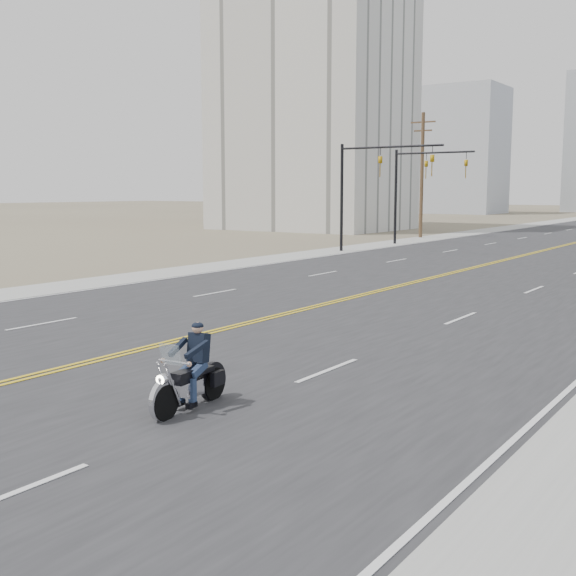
% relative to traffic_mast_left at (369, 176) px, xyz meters
% --- Properties ---
extents(ground_plane, '(400.00, 400.00, 0.00)m').
position_rel_traffic_mast_left_xyz_m(ground_plane, '(8.98, -32.00, -4.94)').
color(ground_plane, '#776D56').
rests_on(ground_plane, ground).
extents(sidewalk_left, '(3.00, 200.00, 0.01)m').
position_rel_traffic_mast_left_xyz_m(sidewalk_left, '(-2.52, 38.00, -4.93)').
color(sidewalk_left, '#A5A5A0').
rests_on(sidewalk_left, ground).
extents(traffic_mast_left, '(7.10, 0.26, 7.00)m').
position_rel_traffic_mast_left_xyz_m(traffic_mast_left, '(0.00, 0.00, 0.00)').
color(traffic_mast_left, black).
rests_on(traffic_mast_left, ground).
extents(traffic_mast_far, '(6.10, 0.26, 7.00)m').
position_rel_traffic_mast_left_xyz_m(traffic_mast_far, '(-0.33, 8.00, -0.06)').
color(traffic_mast_far, black).
rests_on(traffic_mast_far, ground).
extents(utility_pole_left, '(2.20, 0.30, 10.50)m').
position_rel_traffic_mast_left_xyz_m(utility_pole_left, '(-3.52, 16.00, 0.54)').
color(utility_pole_left, brown).
rests_on(utility_pole_left, ground).
extents(apartment_block, '(18.00, 14.00, 30.00)m').
position_rel_traffic_mast_left_xyz_m(apartment_block, '(-19.02, 23.00, 10.06)').
color(apartment_block, silver).
rests_on(apartment_block, ground).
extents(haze_bldg_a, '(14.00, 12.00, 22.00)m').
position_rel_traffic_mast_left_xyz_m(haze_bldg_a, '(-26.02, 83.00, 6.06)').
color(haze_bldg_a, '#B7BCC6').
rests_on(haze_bldg_a, ground).
extents(haze_bldg_f, '(12.00, 12.00, 16.00)m').
position_rel_traffic_mast_left_xyz_m(haze_bldg_f, '(-41.02, 98.00, 3.06)').
color(haze_bldg_f, '#ADB2B7').
rests_on(haze_bldg_f, ground).
extents(motorcyclist, '(1.05, 2.10, 1.59)m').
position_rel_traffic_mast_left_xyz_m(motorcyclist, '(13.36, -31.84, -4.14)').
color(motorcyclist, black).
rests_on(motorcyclist, ground).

